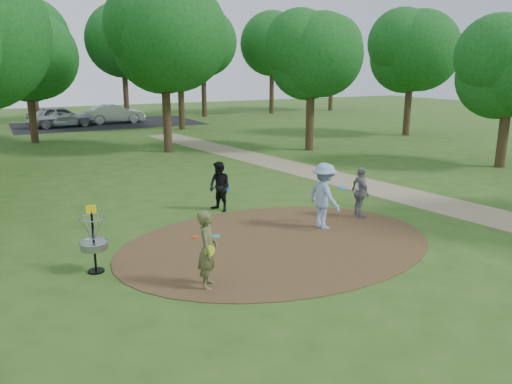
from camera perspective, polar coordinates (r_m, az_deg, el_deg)
name	(u,v)px	position (r m, az deg, el deg)	size (l,w,h in m)	color
ground	(278,243)	(12.95, 2.50, -5.88)	(100.00, 100.00, 0.00)	#2D5119
dirt_clearing	(278,243)	(12.95, 2.50, -5.84)	(8.40, 8.40, 0.02)	#47301C
footpath	(409,196)	(18.33, 17.04, -0.45)	(2.00, 40.00, 0.01)	#8C7A5B
parking_lot	(109,124)	(41.53, -16.50, 7.47)	(14.00, 8.00, 0.01)	black
player_observer_with_disc	(208,249)	(10.25, -5.56, -6.55)	(0.65, 0.72, 1.65)	brown
player_throwing_with_disc	(324,196)	(14.01, 7.80, -0.45)	(1.15, 1.24, 1.86)	#8EA7D4
player_walking_with_disc	(220,187)	(15.61, -4.17, 0.61)	(0.83, 0.93, 1.57)	black
player_waiting_with_disc	(360,193)	(15.20, 11.84, -0.08)	(0.54, 0.96, 1.55)	gray
disc_ground_cyan	(216,236)	(13.42, -4.58, -5.05)	(0.22, 0.22, 0.02)	#17A9BE
disc_ground_red	(195,237)	(13.42, -6.94, -5.11)	(0.22, 0.22, 0.02)	red
car_left	(60,117)	(40.33, -21.45, 8.03)	(1.88, 4.67, 1.59)	#A7AAAE
car_right	(115,114)	(41.86, -15.81, 8.59)	(1.58, 4.53, 1.49)	#B0B2B8
disc_golf_basket	(93,235)	(11.48, -18.12, -4.64)	(0.63, 0.63, 1.54)	black
tree_ring	(159,46)	(20.22, -11.05, 16.02)	(36.91, 45.50, 8.85)	#332316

